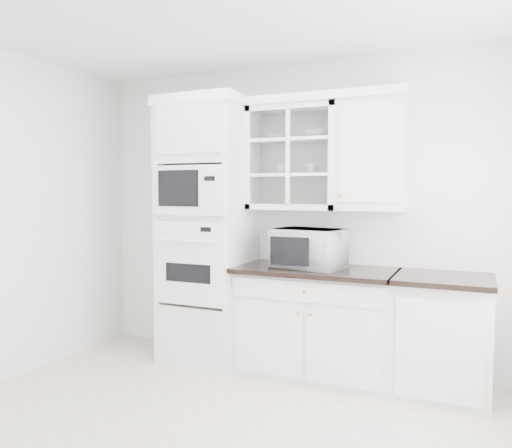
% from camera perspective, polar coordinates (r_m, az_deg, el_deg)
% --- Properties ---
extents(ground, '(4.00, 3.50, 0.01)m').
position_cam_1_polar(ground, '(3.34, -6.33, -23.95)').
color(ground, beige).
rests_on(ground, ground).
extents(room_shell, '(4.00, 3.50, 2.70)m').
position_cam_1_polar(room_shell, '(3.35, -2.79, 7.53)').
color(room_shell, white).
rests_on(room_shell, ground).
extents(oven_column, '(0.76, 0.68, 2.40)m').
position_cam_1_polar(oven_column, '(4.58, -5.56, -0.76)').
color(oven_column, white).
rests_on(oven_column, ground).
extents(base_cabinet_run, '(1.32, 0.67, 0.92)m').
position_cam_1_polar(base_cabinet_run, '(4.32, 6.89, -10.96)').
color(base_cabinet_run, white).
rests_on(base_cabinet_run, ground).
extents(extra_base_cabinet, '(0.72, 0.67, 0.92)m').
position_cam_1_polar(extra_base_cabinet, '(4.15, 20.49, -11.79)').
color(extra_base_cabinet, white).
rests_on(extra_base_cabinet, ground).
extents(upper_cabinet_glass, '(0.80, 0.33, 0.90)m').
position_cam_1_polar(upper_cabinet_glass, '(4.40, 4.43, 7.54)').
color(upper_cabinet_glass, white).
rests_on(upper_cabinet_glass, room_shell).
extents(upper_cabinet_solid, '(0.55, 0.33, 0.90)m').
position_cam_1_polar(upper_cabinet_solid, '(4.22, 13.17, 7.61)').
color(upper_cabinet_solid, white).
rests_on(upper_cabinet_solid, room_shell).
extents(crown_molding, '(2.14, 0.38, 0.07)m').
position_cam_1_polar(crown_molding, '(4.47, 3.05, 13.75)').
color(crown_molding, white).
rests_on(crown_molding, room_shell).
extents(countertop_microwave, '(0.64, 0.57, 0.33)m').
position_cam_1_polar(countertop_microwave, '(4.22, 6.13, -2.74)').
color(countertop_microwave, white).
rests_on(countertop_microwave, base_cabinet_run).
extents(bowl_a, '(0.24, 0.24, 0.05)m').
position_cam_1_polar(bowl_a, '(4.48, 2.22, 9.86)').
color(bowl_a, white).
rests_on(bowl_a, upper_cabinet_glass).
extents(bowl_b, '(0.26, 0.26, 0.07)m').
position_cam_1_polar(bowl_b, '(4.36, 6.85, 10.14)').
color(bowl_b, white).
rests_on(bowl_b, upper_cabinet_glass).
extents(cup_a, '(0.13, 0.13, 0.09)m').
position_cam_1_polar(cup_a, '(4.45, 3.05, 6.26)').
color(cup_a, white).
rests_on(cup_a, upper_cabinet_glass).
extents(cup_b, '(0.12, 0.12, 0.09)m').
position_cam_1_polar(cup_b, '(4.35, 6.30, 6.32)').
color(cup_b, white).
rests_on(cup_b, upper_cabinet_glass).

